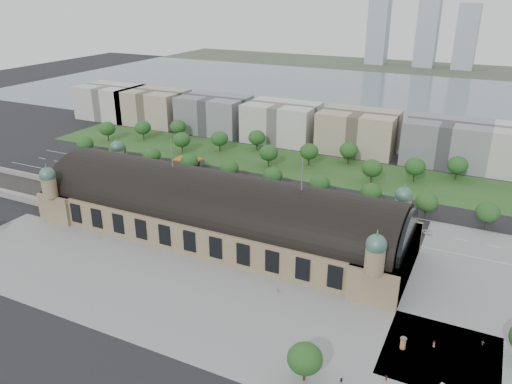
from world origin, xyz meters
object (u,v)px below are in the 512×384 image
at_px(bus_east, 270,211).
at_px(advertising_column, 403,343).
at_px(traffic_car_4, 243,205).
at_px(parked_car_3, 123,187).
at_px(traffic_car_3, 203,186).
at_px(parked_car_5, 192,201).
at_px(traffic_car_6, 425,232).
at_px(bus_mid, 265,206).
at_px(petrol_station, 193,161).
at_px(pedestrian_0, 278,292).
at_px(traffic_car_0, 89,168).
at_px(pedestrian_2, 483,343).
at_px(traffic_car_1, 116,164).
at_px(parked_car_1, 123,184).
at_px(parked_car_6, 172,198).
at_px(bus_west, 251,202).
at_px(parked_car_2, 163,192).
at_px(parked_car_4, 138,191).
at_px(parked_car_0, 135,190).
at_px(pedestrian_4, 341,381).
at_px(pedestrian_3, 386,377).
at_px(pedestrian_5, 434,344).
at_px(traffic_car_5, 365,219).

relative_size(bus_east, advertising_column, 3.13).
relative_size(traffic_car_4, parked_car_3, 0.98).
relative_size(traffic_car_3, parked_car_5, 0.94).
height_order(traffic_car_6, bus_mid, bus_mid).
height_order(petrol_station, pedestrian_0, petrol_station).
relative_size(traffic_car_0, pedestrian_2, 2.36).
xyz_separation_m(traffic_car_1, parked_car_1, (23.70, -22.27, 0.05)).
xyz_separation_m(traffic_car_6, parked_car_6, (-111.55, -16.54, -0.05)).
xyz_separation_m(bus_west, bus_east, (11.69, -5.00, -0.00)).
relative_size(parked_car_3, bus_west, 0.36).
bearing_deg(traffic_car_6, parked_car_1, -87.85).
xyz_separation_m(traffic_car_3, parked_car_2, (-13.40, -15.37, -0.03)).
height_order(traffic_car_1, traffic_car_3, traffic_car_3).
xyz_separation_m(parked_car_3, parked_car_4, (9.60, -1.04, 0.09)).
xyz_separation_m(traffic_car_1, traffic_car_3, (61.29, -6.90, 0.01)).
distance_m(traffic_car_0, parked_car_4, 47.26).
relative_size(parked_car_5, pedestrian_0, 3.41).
relative_size(parked_car_0, pedestrian_4, 2.57).
bearing_deg(petrol_station, bus_east, -30.72).
relative_size(parked_car_0, pedestrian_3, 2.09).
xyz_separation_m(parked_car_4, parked_car_6, (20.06, 0.00, -0.04)).
relative_size(traffic_car_3, parked_car_4, 1.16).
height_order(parked_car_0, pedestrian_0, pedestrian_0).
height_order(traffic_car_6, parked_car_5, parked_car_5).
height_order(parked_car_6, pedestrian_0, pedestrian_0).
xyz_separation_m(parked_car_5, pedestrian_2, (126.74, -48.25, 0.12)).
distance_m(traffic_car_1, parked_car_6, 61.96).
bearing_deg(parked_car_2, traffic_car_4, 58.23).
height_order(traffic_car_4, parked_car_3, parked_car_3).
xyz_separation_m(traffic_car_3, bus_mid, (38.25, -9.94, 0.82)).
height_order(traffic_car_1, pedestrian_0, pedestrian_0).
distance_m(petrol_station, traffic_car_0, 56.34).
height_order(traffic_car_3, parked_car_6, traffic_car_3).
height_order(traffic_car_6, pedestrian_5, pedestrian_5).
height_order(petrol_station, pedestrian_3, petrol_station).
relative_size(pedestrian_2, pedestrian_4, 1.16).
bearing_deg(bus_east, traffic_car_4, 84.21).
distance_m(traffic_car_5, parked_car_5, 78.32).
bearing_deg(pedestrian_0, parked_car_2, 125.00).
distance_m(parked_car_3, pedestrian_2, 173.19).
bearing_deg(parked_car_6, traffic_car_0, -136.76).
distance_m(traffic_car_4, pedestrian_2, 117.34).
xyz_separation_m(petrol_station, bus_west, (52.74, -33.28, -1.43)).
bearing_deg(pedestrian_3, pedestrian_4, 49.84).
height_order(traffic_car_3, pedestrian_3, pedestrian_3).
xyz_separation_m(bus_east, pedestrian_3, (68.17, -77.93, -0.54)).
distance_m(parked_car_6, pedestrian_2, 144.57).
bearing_deg(pedestrian_4, parked_car_1, -60.30).
bearing_deg(parked_car_2, pedestrian_2, 32.86).
relative_size(traffic_car_1, parked_car_0, 1.15).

